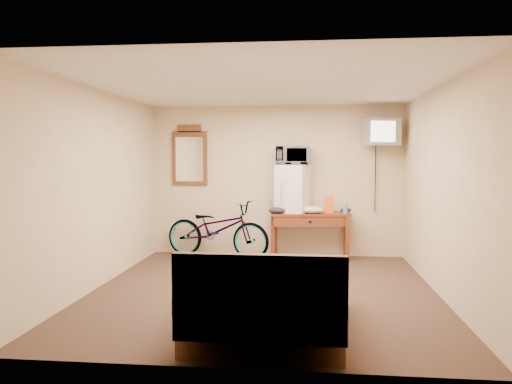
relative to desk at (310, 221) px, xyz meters
The scene contains 13 objects.
room 2.17m from the desk, 105.92° to the right, with size 4.60×4.64×2.50m.
desk is the anchor object (origin of this frame).
mini_fridge 0.59m from the desk, behind, with size 0.59×0.58×0.78m.
microwave 1.09m from the desk, behind, with size 0.55×0.37×0.30m, color white.
snack_bag 0.40m from the desk, ahead, with size 0.14×0.08×0.27m, color orange.
blue_cup 0.59m from the desk, ahead, with size 0.08×0.08×0.14m, color #4690EE.
cloth_cream 0.20m from the desk, 64.83° to the right, with size 0.37×0.28×0.11m, color beige.
cloth_dark_a 0.57m from the desk, 163.76° to the right, with size 0.27×0.20×0.10m, color black.
cloth_dark_b 0.60m from the desk, ahead, with size 0.18×0.14×0.08m, color black.
crt_television 1.80m from the desk, ahead, with size 0.58×0.64×0.42m.
wall_mirror 2.31m from the desk, behind, with size 0.60×0.04×1.02m.
bicycle 1.52m from the desk, behind, with size 0.63×1.80×0.94m, color black.
bed 3.43m from the desk, 96.89° to the right, with size 1.42×1.94×0.90m.
Camera 1 is at (0.53, -6.04, 1.65)m, focal length 35.00 mm.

